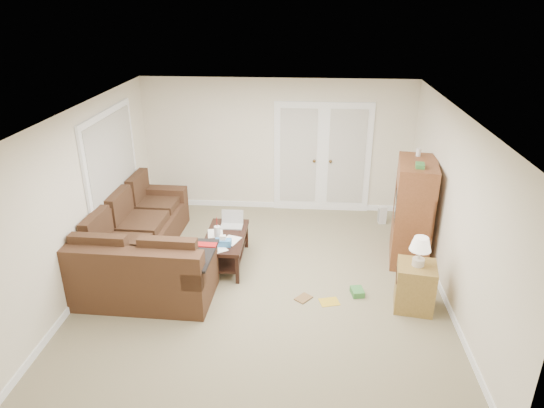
# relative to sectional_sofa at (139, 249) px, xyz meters

# --- Properties ---
(floor) EXTENTS (5.50, 5.50, 0.00)m
(floor) POSITION_rel_sectional_sofa_xyz_m (1.90, -0.24, -0.36)
(floor) COLOR gray
(floor) RESTS_ON ground
(ceiling) EXTENTS (5.00, 5.50, 0.02)m
(ceiling) POSITION_rel_sectional_sofa_xyz_m (1.90, -0.24, 2.14)
(ceiling) COLOR white
(ceiling) RESTS_ON wall_back
(wall_left) EXTENTS (0.02, 5.50, 2.50)m
(wall_left) POSITION_rel_sectional_sofa_xyz_m (-0.60, -0.24, 0.89)
(wall_left) COLOR silver
(wall_left) RESTS_ON floor
(wall_right) EXTENTS (0.02, 5.50, 2.50)m
(wall_right) POSITION_rel_sectional_sofa_xyz_m (4.40, -0.24, 0.89)
(wall_right) COLOR silver
(wall_right) RESTS_ON floor
(wall_back) EXTENTS (5.00, 0.02, 2.50)m
(wall_back) POSITION_rel_sectional_sofa_xyz_m (1.90, 2.51, 0.89)
(wall_back) COLOR silver
(wall_back) RESTS_ON floor
(wall_front) EXTENTS (5.00, 0.02, 2.50)m
(wall_front) POSITION_rel_sectional_sofa_xyz_m (1.90, -2.99, 0.89)
(wall_front) COLOR silver
(wall_front) RESTS_ON floor
(baseboards) EXTENTS (5.00, 5.50, 0.10)m
(baseboards) POSITION_rel_sectional_sofa_xyz_m (1.90, -0.24, -0.31)
(baseboards) COLOR silver
(baseboards) RESTS_ON floor
(french_doors) EXTENTS (1.80, 0.05, 2.13)m
(french_doors) POSITION_rel_sectional_sofa_xyz_m (2.75, 2.48, 0.68)
(french_doors) COLOR silver
(french_doors) RESTS_ON floor
(window_left) EXTENTS (0.05, 1.92, 1.42)m
(window_left) POSITION_rel_sectional_sofa_xyz_m (-0.56, 0.76, 1.19)
(window_left) COLOR silver
(window_left) RESTS_ON wall_left
(sectional_sofa) EXTENTS (2.01, 3.02, 0.92)m
(sectional_sofa) POSITION_rel_sectional_sofa_xyz_m (0.00, 0.00, 0.00)
(sectional_sofa) COLOR #482C1B
(sectional_sofa) RESTS_ON floor
(coffee_table) EXTENTS (0.60, 1.19, 0.81)m
(coffee_table) POSITION_rel_sectional_sofa_xyz_m (1.27, 0.30, -0.09)
(coffee_table) COLOR black
(coffee_table) RESTS_ON floor
(tv_armoire) EXTENTS (0.69, 1.07, 1.71)m
(tv_armoire) POSITION_rel_sectional_sofa_xyz_m (4.10, 0.68, 0.45)
(tv_armoire) COLOR brown
(tv_armoire) RESTS_ON floor
(side_cabinet) EXTENTS (0.56, 0.56, 1.04)m
(side_cabinet) POSITION_rel_sectional_sofa_xyz_m (3.93, -0.67, 0.02)
(side_cabinet) COLOR olive
(side_cabinet) RESTS_ON floor
(space_heater) EXTENTS (0.15, 0.13, 0.33)m
(space_heater) POSITION_rel_sectional_sofa_xyz_m (3.87, 1.93, -0.19)
(space_heater) COLOR silver
(space_heater) RESTS_ON floor
(floor_magazine) EXTENTS (0.30, 0.26, 0.01)m
(floor_magazine) POSITION_rel_sectional_sofa_xyz_m (2.83, -0.64, -0.36)
(floor_magazine) COLOR gold
(floor_magazine) RESTS_ON floor
(floor_greenbox) EXTENTS (0.20, 0.24, 0.09)m
(floor_greenbox) POSITION_rel_sectional_sofa_xyz_m (3.22, -0.43, -0.32)
(floor_greenbox) COLOR #397E3A
(floor_greenbox) RESTS_ON floor
(floor_book) EXTENTS (0.27, 0.28, 0.02)m
(floor_book) POSITION_rel_sectional_sofa_xyz_m (2.41, -0.54, -0.35)
(floor_book) COLOR brown
(floor_book) RESTS_ON floor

